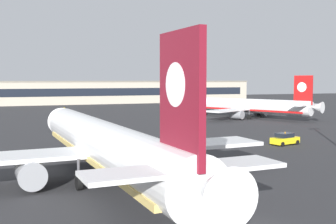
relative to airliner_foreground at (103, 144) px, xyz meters
The scene contains 6 objects.
taxiway_centreline 16.56m from the airliner_foreground, 68.61° to the left, with size 0.30×180.00×0.01m, color yellow.
airliner_foreground is the anchor object (origin of this frame).
airliner_background 65.99m from the airliner_foreground, 47.68° to the left, with size 26.10×32.62×9.91m.
service_car_fourth 30.69m from the airliner_foreground, 23.57° to the left, with size 4.51×2.82×1.79m.
safety_cone_by_nose_gear 16.97m from the airliner_foreground, 88.99° to the left, with size 0.44×0.44×0.55m.
terminal_building 122.54m from the airliner_foreground, 86.46° to the left, with size 154.45×12.40×8.58m.
Camera 1 is at (-13.38, -21.35, 9.04)m, focal length 44.88 mm.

